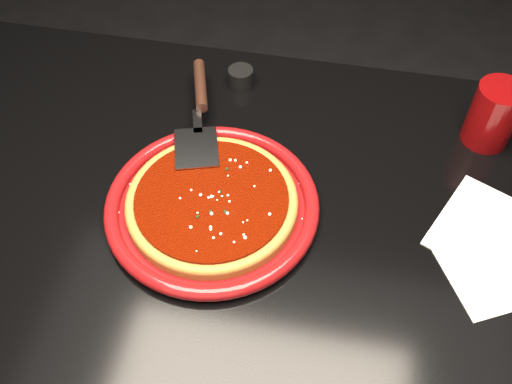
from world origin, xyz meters
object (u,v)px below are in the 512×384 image
cup (493,115)px  plate (212,205)px  pizza_server (200,113)px  ramekin (241,77)px  table (247,337)px

cup → plate: bearing=-150.2°
plate → pizza_server: bearing=110.3°
ramekin → pizza_server: bearing=-108.1°
table → ramekin: (-0.07, 0.31, 0.39)m
table → cup: size_ratio=11.33×
cup → pizza_server: bearing=-171.1°
pizza_server → ramekin: 0.13m
plate → pizza_server: pizza_server is taller
table → plate: 0.39m
table → pizza_server: (-0.11, 0.18, 0.41)m
table → plate: (-0.05, 0.02, 0.39)m
plate → ramekin: ramekin is taller
table → cup: cup is taller
table → pizza_server: size_ratio=4.22×
cup → ramekin: 0.43m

